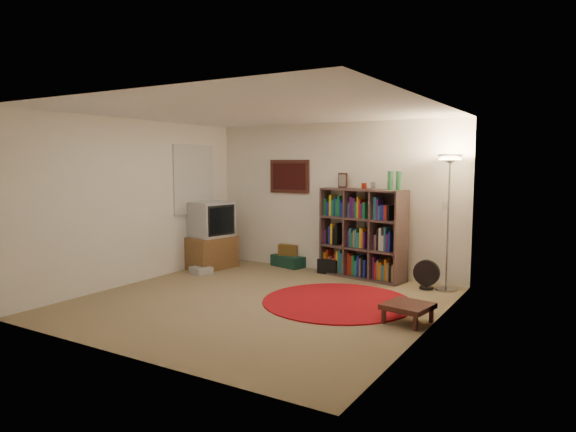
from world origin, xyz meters
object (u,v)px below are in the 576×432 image
(floor_lamp, at_px, (450,178))
(side_table, at_px, (408,307))
(floor_fan, at_px, (427,275))
(suitcase, at_px, (290,261))
(tv_stand, at_px, (211,236))
(bookshelf, at_px, (362,235))

(floor_lamp, bearing_deg, side_table, -89.84)
(floor_fan, distance_m, suitcase, 2.60)
(floor_fan, bearing_deg, side_table, -82.19)
(floor_fan, xyz_separation_m, tv_stand, (-3.66, -0.43, 0.35))
(bookshelf, distance_m, floor_fan, 1.25)
(tv_stand, distance_m, side_table, 4.14)
(floor_lamp, bearing_deg, tv_stand, -172.37)
(bookshelf, relative_size, tv_stand, 1.47)
(bookshelf, relative_size, suitcase, 2.49)
(suitcase, xyz_separation_m, side_table, (2.83, -2.09, 0.09))
(floor_fan, bearing_deg, floor_lamp, 17.93)
(bookshelf, bearing_deg, side_table, -43.44)
(floor_fan, xyz_separation_m, side_table, (0.27, -1.68, -0.03))
(side_table, bearing_deg, suitcase, 143.58)
(tv_stand, distance_m, suitcase, 1.46)
(tv_stand, relative_size, side_table, 2.05)
(bookshelf, height_order, suitcase, bookshelf)
(floor_lamp, distance_m, side_table, 2.28)
(bookshelf, distance_m, suitcase, 1.56)
(suitcase, bearing_deg, bookshelf, 8.03)
(tv_stand, bearing_deg, floor_fan, 17.21)
(side_table, bearing_deg, floor_lamp, 90.16)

